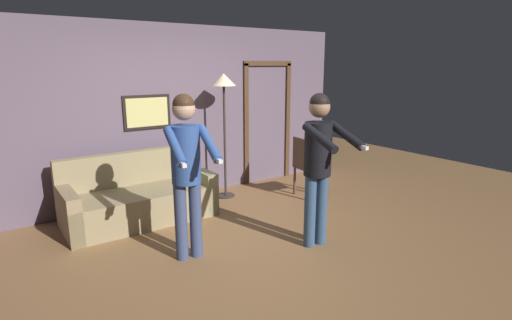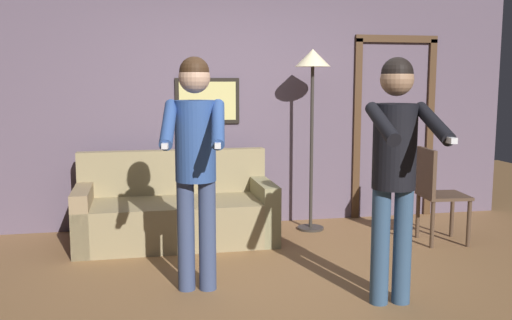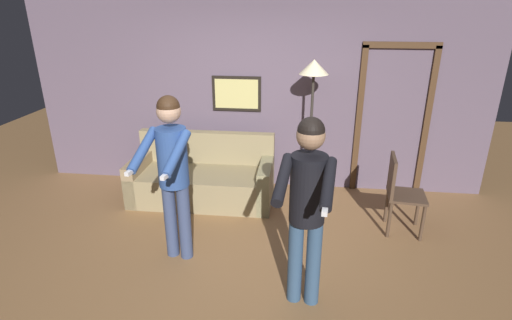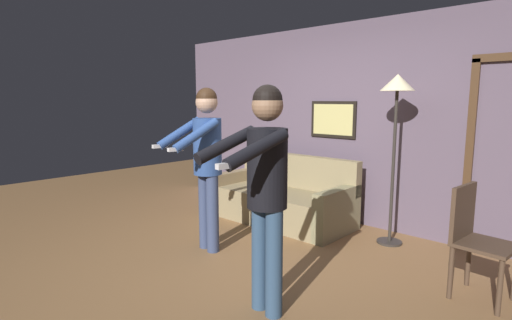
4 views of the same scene
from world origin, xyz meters
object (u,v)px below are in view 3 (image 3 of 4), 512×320
at_px(torchiere_lamp, 313,82).
at_px(dining_chair_distant, 399,190).
at_px(couch, 203,180).
at_px(person_standing_left, 172,165).
at_px(person_standing_right, 307,198).

xyz_separation_m(torchiere_lamp, dining_chair_distant, (1.04, -0.72, -1.09)).
xyz_separation_m(couch, person_standing_left, (0.07, -1.38, 0.78)).
distance_m(person_standing_left, person_standing_right, 1.43).
distance_m(torchiere_lamp, person_standing_left, 2.14).
relative_size(couch, torchiere_lamp, 1.01).
xyz_separation_m(couch, person_standing_right, (1.39, -1.92, 0.78)).
xyz_separation_m(person_standing_left, person_standing_right, (1.32, -0.54, -0.01)).
height_order(couch, person_standing_right, person_standing_right).
bearing_deg(person_standing_left, dining_chair_distant, 19.09).
xyz_separation_m(couch, torchiere_lamp, (1.43, 0.17, 1.34)).
distance_m(couch, dining_chair_distant, 2.54).
relative_size(couch, dining_chair_distant, 2.05).
relative_size(person_standing_left, person_standing_right, 1.01).
height_order(couch, torchiere_lamp, torchiere_lamp).
bearing_deg(person_standing_right, couch, 125.97).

